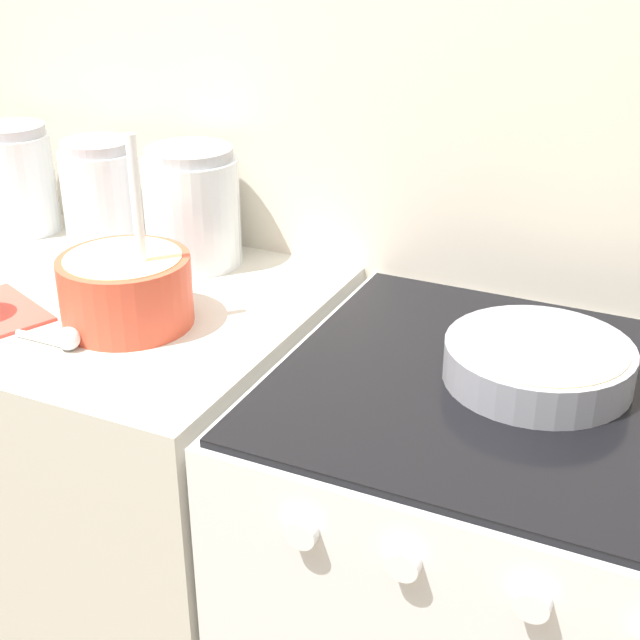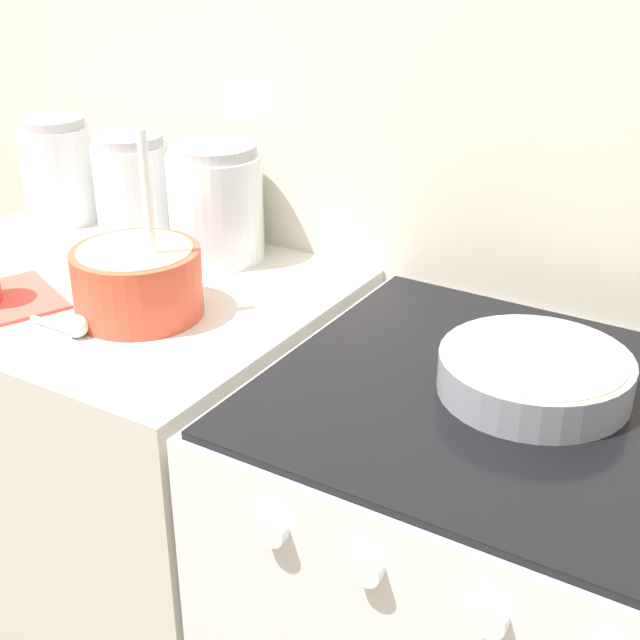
{
  "view_description": "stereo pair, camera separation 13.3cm",
  "coord_description": "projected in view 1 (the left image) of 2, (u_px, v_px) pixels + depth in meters",
  "views": [
    {
      "loc": [
        0.57,
        -0.78,
        1.57
      ],
      "look_at": [
        0.06,
        0.3,
        0.99
      ],
      "focal_mm": 50.0,
      "sensor_mm": 36.0,
      "label": 1
    },
    {
      "loc": [
        0.69,
        -0.72,
        1.57
      ],
      "look_at": [
        0.06,
        0.3,
        0.99
      ],
      "focal_mm": 50.0,
      "sensor_mm": 36.0,
      "label": 2
    }
  ],
  "objects": [
    {
      "name": "wall_back",
      "position": [
        373.0,
        122.0,
        1.55
      ],
      "size": [
        4.65,
        0.05,
        2.4
      ],
      "color": "beige",
      "rests_on": "ground_plane"
    },
    {
      "name": "measuring_spoon",
      "position": [
        62.0,
        339.0,
        1.35
      ],
      "size": [
        0.12,
        0.04,
        0.04
      ],
      "color": "white",
      "rests_on": "countertop_cabinet"
    },
    {
      "name": "baking_pan",
      "position": [
        538.0,
        361.0,
        1.25
      ],
      "size": [
        0.27,
        0.27,
        0.06
      ],
      "color": "gray",
      "rests_on": "stove"
    },
    {
      "name": "storage_jar_left",
      "position": [
        19.0,
        186.0,
        1.78
      ],
      "size": [
        0.15,
        0.15,
        0.22
      ],
      "color": "silver",
      "rests_on": "countertop_cabinet"
    },
    {
      "name": "countertop_cabinet",
      "position": [
        104.0,
        509.0,
        1.75
      ],
      "size": [
        0.82,
        0.63,
        0.94
      ],
      "color": "beige",
      "rests_on": "ground_plane"
    },
    {
      "name": "storage_jar_right",
      "position": [
        193.0,
        215.0,
        1.63
      ],
      "size": [
        0.18,
        0.18,
        0.22
      ],
      "color": "silver",
      "rests_on": "countertop_cabinet"
    },
    {
      "name": "storage_jar_middle",
      "position": [
        102.0,
        202.0,
        1.71
      ],
      "size": [
        0.15,
        0.15,
        0.21
      ],
      "color": "silver",
      "rests_on": "countertop_cabinet"
    },
    {
      "name": "mixing_bowl",
      "position": [
        126.0,
        286.0,
        1.4
      ],
      "size": [
        0.21,
        0.21,
        0.31
      ],
      "color": "#D84C33",
      "rests_on": "countertop_cabinet"
    }
  ]
}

